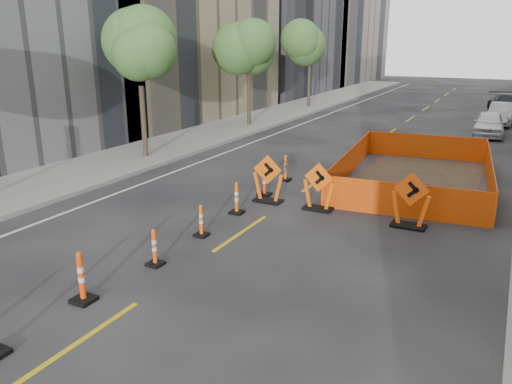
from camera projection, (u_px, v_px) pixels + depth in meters
The scene contains 20 objects.
ground_plane at pixel (151, 293), 10.81m from camera, with size 140.00×140.00×0.00m, color black.
sidewalk_left at pixel (163, 148), 24.94m from camera, with size 4.00×90.00×0.15m, color gray.
bld_left_d at pixel (264, 21), 49.49m from camera, with size 12.00×16.00×14.00m, color #4C4C51.
bld_left_e at pixel (323, 0), 62.50m from camera, with size 12.00×20.00×20.00m, color gray.
tree_l_b at pixel (139, 57), 21.68m from camera, with size 2.80×2.80×5.95m.
tree_l_c at pixel (249, 52), 30.15m from camera, with size 2.80×2.80×5.95m.
tree_l_d at pixel (310, 49), 38.61m from camera, with size 2.80×2.80×5.95m.
channelizer_2 at pixel (81, 277), 10.32m from camera, with size 0.45×0.45×1.14m, color #ED420A, non-canonical shape.
channelizer_3 at pixel (154, 247), 12.03m from camera, with size 0.37×0.37×0.94m, color #FF4F0A, non-canonical shape.
channelizer_4 at pixel (201, 221), 13.84m from camera, with size 0.36×0.36×0.92m, color #FF5C0A, non-canonical shape.
channelizer_5 at pixel (237, 198), 15.63m from camera, with size 0.40×0.40×1.03m, color #DD5D09, non-canonical shape.
channelizer_6 at pixel (264, 181), 17.43m from camera, with size 0.43×0.43×1.09m, color #EB4509, non-canonical shape.
channelizer_7 at pixel (285, 168), 19.29m from camera, with size 0.40×0.40×1.02m, color #F7520A, non-canonical shape.
chevron_sign_left at pixel (268, 179), 16.67m from camera, with size 1.09×0.65×1.63m, color #E55A09, non-canonical shape.
chevron_sign_center at pixel (319, 186), 15.89m from camera, with size 1.05×0.63×1.57m, color #F75C0A, non-canonical shape.
chevron_sign_right at pixel (411, 200), 14.40m from camera, with size 1.11×0.67×1.67m, color #EC4B09, non-canonical shape.
safety_fence at pixel (417, 168), 19.14m from camera, with size 5.13×8.73×1.09m, color #EF430C, non-canonical shape.
parked_car_near at pixel (489, 124), 28.26m from camera, with size 1.61×4.00×1.36m, color white.
parked_car_mid at pixel (502, 114), 32.02m from camera, with size 1.45×4.17×1.37m, color #A8A9AD.
parked_car_far at pixel (507, 104), 36.37m from camera, with size 2.07×5.10×1.48m, color black.
Camera 1 is at (6.51, -7.53, 5.28)m, focal length 35.00 mm.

